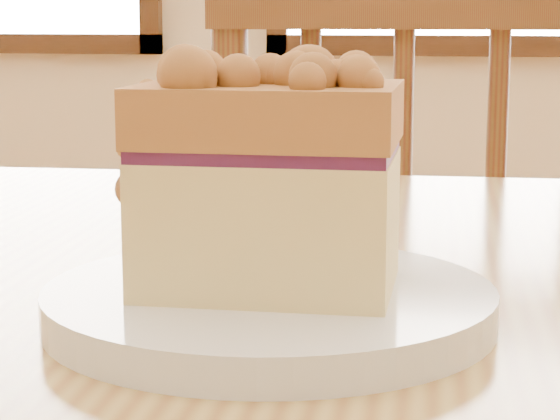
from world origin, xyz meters
name	(u,v)px	position (x,y,z in m)	size (l,w,h in m)	color
cafe_chair_main	(401,370)	(0.13, 0.88, 0.48)	(0.44, 0.44, 0.95)	brown
plate	(269,306)	(0.11, 0.13, 0.76)	(0.21, 0.21, 0.02)	white
cake_slice	(268,166)	(0.11, 0.13, 0.82)	(0.13, 0.09, 0.11)	#F1D788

